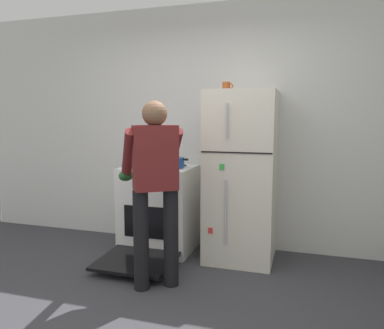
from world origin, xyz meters
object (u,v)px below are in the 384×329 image
at_px(person_cook, 155,178).
at_px(pepper_mill, 142,155).
at_px(stove_range, 159,209).
at_px(refrigerator, 241,176).
at_px(coffee_mug, 226,87).
at_px(red_pot, 171,162).

relative_size(person_cook, pepper_mill, 8.85).
bearing_deg(stove_range, refrigerator, 1.13).
bearing_deg(coffee_mug, red_pot, -170.04).
bearing_deg(red_pot, refrigerator, 3.81).
bearing_deg(coffee_mug, refrigerator, -15.83).
height_order(person_cook, red_pot, person_cook).
bearing_deg(stove_range, person_cook, -69.80).
bearing_deg(red_pot, person_cook, -79.53).
xyz_separation_m(person_cook, coffee_mug, (0.42, 0.91, 0.82)).
height_order(red_pot, coffee_mug, coffee_mug).
bearing_deg(person_cook, red_pot, 100.47).
distance_m(refrigerator, stove_range, 0.99).
relative_size(stove_range, red_pot, 3.29).
relative_size(refrigerator, pepper_mill, 9.56).
bearing_deg(coffee_mug, person_cook, -114.79).
xyz_separation_m(stove_range, person_cook, (0.31, -0.84, 0.50)).
distance_m(stove_range, pepper_mill, 0.68).
height_order(red_pot, pepper_mill, pepper_mill).
xyz_separation_m(refrigerator, red_pot, (-0.75, -0.05, 0.12)).
height_order(refrigerator, red_pot, refrigerator).
xyz_separation_m(stove_range, coffee_mug, (0.73, 0.07, 1.32)).
bearing_deg(refrigerator, person_cook, -124.81).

